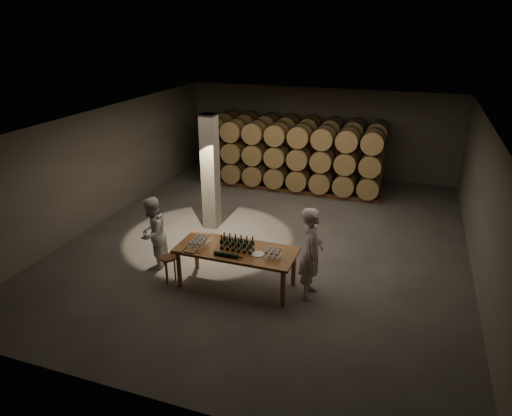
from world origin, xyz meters
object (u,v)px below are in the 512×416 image
(tasting_table, at_px, (236,253))
(person_woman, at_px, (153,233))
(stool, at_px, (169,261))
(bottle_cluster, at_px, (237,245))
(plate, at_px, (258,254))
(person_man, at_px, (311,253))
(notebook_near, at_px, (191,251))

(tasting_table, height_order, person_woman, person_woman)
(person_woman, bearing_deg, stool, 50.87)
(stool, bearing_deg, bottle_cluster, 11.68)
(tasting_table, xyz_separation_m, person_woman, (-2.14, 0.14, 0.08))
(tasting_table, xyz_separation_m, plate, (0.52, -0.08, 0.11))
(tasting_table, xyz_separation_m, bottle_cluster, (0.04, -0.03, 0.22))
(tasting_table, height_order, stool, tasting_table)
(stool, relative_size, person_man, 0.31)
(notebook_near, height_order, stool, notebook_near)
(tasting_table, distance_m, plate, 0.54)
(bottle_cluster, xyz_separation_m, person_woman, (-2.18, 0.17, -0.14))
(tasting_table, xyz_separation_m, notebook_near, (-0.87, -0.42, 0.12))
(notebook_near, relative_size, person_woman, 0.14)
(tasting_table, distance_m, notebook_near, 0.97)
(stool, bearing_deg, notebook_near, -7.26)
(plate, relative_size, person_man, 0.14)
(stool, bearing_deg, person_man, 9.34)
(plate, bearing_deg, notebook_near, -166.33)
(tasting_table, bearing_deg, notebook_near, -154.37)
(person_man, bearing_deg, stool, 96.96)
(bottle_cluster, distance_m, person_man, 1.59)
(notebook_near, bearing_deg, person_man, 15.39)
(stool, xyz_separation_m, person_man, (3.09, 0.51, 0.49))
(plate, relative_size, stool, 0.44)
(notebook_near, distance_m, person_man, 2.55)
(person_man, xyz_separation_m, person_woman, (-3.75, -0.02, -0.13))
(notebook_near, height_order, person_woman, person_woman)
(tasting_table, distance_m, person_woman, 2.15)
(plate, relative_size, person_woman, 0.16)
(person_man, relative_size, person_woman, 1.15)
(notebook_near, bearing_deg, person_woman, 158.22)
(bottle_cluster, height_order, person_man, person_man)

